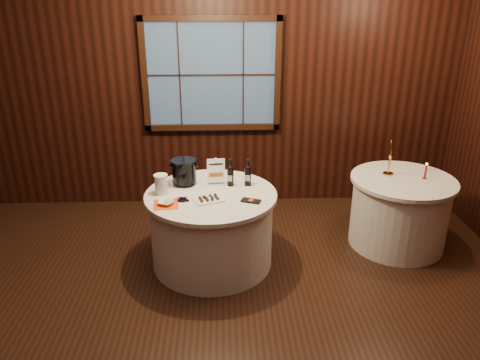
{
  "coord_description": "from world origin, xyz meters",
  "views": [
    {
      "loc": [
        0.12,
        -3.12,
        2.63
      ],
      "look_at": [
        0.28,
        0.9,
        0.95
      ],
      "focal_mm": 35.0,
      "sensor_mm": 36.0,
      "label": 1
    }
  ],
  "objects_px": {
    "main_table": "(212,228)",
    "chocolate_box": "(251,201)",
    "glass_pitcher": "(161,184)",
    "chocolate_plate": "(209,199)",
    "cracker_bowl": "(166,203)",
    "brass_candlestick": "(390,162)",
    "port_bottle_right": "(248,174)",
    "side_table": "(399,211)",
    "ice_bucket": "(184,172)",
    "sign_stand": "(216,175)",
    "red_candle": "(425,173)",
    "port_bottle_left": "(230,174)",
    "grape_bunch": "(183,199)"
  },
  "relations": [
    {
      "from": "chocolate_plate",
      "to": "port_bottle_right",
      "type": "bearing_deg",
      "value": 42.66
    },
    {
      "from": "side_table",
      "to": "sign_stand",
      "type": "relative_size",
      "value": 3.77
    },
    {
      "from": "main_table",
      "to": "ice_bucket",
      "type": "xyz_separation_m",
      "value": [
        -0.27,
        0.24,
        0.52
      ]
    },
    {
      "from": "cracker_bowl",
      "to": "brass_candlestick",
      "type": "height_order",
      "value": "brass_candlestick"
    },
    {
      "from": "ice_bucket",
      "to": "grape_bunch",
      "type": "bearing_deg",
      "value": -87.94
    },
    {
      "from": "ice_bucket",
      "to": "grape_bunch",
      "type": "distance_m",
      "value": 0.42
    },
    {
      "from": "side_table",
      "to": "chocolate_plate",
      "type": "distance_m",
      "value": 2.11
    },
    {
      "from": "glass_pitcher",
      "to": "chocolate_plate",
      "type": "bearing_deg",
      "value": -13.04
    },
    {
      "from": "cracker_bowl",
      "to": "brass_candlestick",
      "type": "distance_m",
      "value": 2.37
    },
    {
      "from": "side_table",
      "to": "red_candle",
      "type": "bearing_deg",
      "value": -5.29
    },
    {
      "from": "side_table",
      "to": "cracker_bowl",
      "type": "distance_m",
      "value": 2.5
    },
    {
      "from": "chocolate_box",
      "to": "red_candle",
      "type": "distance_m",
      "value": 1.9
    },
    {
      "from": "main_table",
      "to": "glass_pitcher",
      "type": "bearing_deg",
      "value": 177.43
    },
    {
      "from": "brass_candlestick",
      "to": "side_table",
      "type": "bearing_deg",
      "value": -39.74
    },
    {
      "from": "cracker_bowl",
      "to": "chocolate_plate",
      "type": "bearing_deg",
      "value": 10.19
    },
    {
      "from": "brass_candlestick",
      "to": "cracker_bowl",
      "type": "bearing_deg",
      "value": -164.17
    },
    {
      "from": "sign_stand",
      "to": "red_candle",
      "type": "relative_size",
      "value": 1.63
    },
    {
      "from": "main_table",
      "to": "chocolate_plate",
      "type": "distance_m",
      "value": 0.43
    },
    {
      "from": "ice_bucket",
      "to": "chocolate_plate",
      "type": "bearing_deg",
      "value": -57.97
    },
    {
      "from": "port_bottle_left",
      "to": "glass_pitcher",
      "type": "relative_size",
      "value": 1.44
    },
    {
      "from": "main_table",
      "to": "chocolate_box",
      "type": "relative_size",
      "value": 7.16
    },
    {
      "from": "cracker_bowl",
      "to": "red_candle",
      "type": "distance_m",
      "value": 2.67
    },
    {
      "from": "side_table",
      "to": "sign_stand",
      "type": "bearing_deg",
      "value": -177.62
    },
    {
      "from": "port_bottle_left",
      "to": "ice_bucket",
      "type": "xyz_separation_m",
      "value": [
        -0.46,
        0.05,
        0.02
      ]
    },
    {
      "from": "main_table",
      "to": "port_bottle_right",
      "type": "height_order",
      "value": "port_bottle_right"
    },
    {
      "from": "side_table",
      "to": "chocolate_plate",
      "type": "bearing_deg",
      "value": -166.99
    },
    {
      "from": "glass_pitcher",
      "to": "port_bottle_left",
      "type": "bearing_deg",
      "value": 23.21
    },
    {
      "from": "ice_bucket",
      "to": "red_candle",
      "type": "xyz_separation_m",
      "value": [
        2.48,
        0.04,
        -0.07
      ]
    },
    {
      "from": "chocolate_plate",
      "to": "red_candle",
      "type": "distance_m",
      "value": 2.27
    },
    {
      "from": "sign_stand",
      "to": "cracker_bowl",
      "type": "xyz_separation_m",
      "value": [
        -0.46,
        -0.45,
        -0.08
      ]
    },
    {
      "from": "sign_stand",
      "to": "port_bottle_right",
      "type": "height_order",
      "value": "sign_stand"
    },
    {
      "from": "red_candle",
      "to": "sign_stand",
      "type": "bearing_deg",
      "value": -178.37
    },
    {
      "from": "glass_pitcher",
      "to": "cracker_bowl",
      "type": "relative_size",
      "value": 1.39
    },
    {
      "from": "main_table",
      "to": "side_table",
      "type": "relative_size",
      "value": 1.19
    },
    {
      "from": "ice_bucket",
      "to": "brass_candlestick",
      "type": "xyz_separation_m",
      "value": [
        2.14,
        0.17,
        0.01
      ]
    },
    {
      "from": "port_bottle_right",
      "to": "chocolate_plate",
      "type": "relative_size",
      "value": 0.88
    },
    {
      "from": "side_table",
      "to": "chocolate_plate",
      "type": "height_order",
      "value": "chocolate_plate"
    },
    {
      "from": "chocolate_plate",
      "to": "brass_candlestick",
      "type": "distance_m",
      "value": 1.98
    },
    {
      "from": "sign_stand",
      "to": "glass_pitcher",
      "type": "distance_m",
      "value": 0.56
    },
    {
      "from": "chocolate_box",
      "to": "grape_bunch",
      "type": "xyz_separation_m",
      "value": [
        -0.63,
        0.04,
        0.01
      ]
    },
    {
      "from": "chocolate_box",
      "to": "brass_candlestick",
      "type": "bearing_deg",
      "value": 43.5
    },
    {
      "from": "port_bottle_right",
      "to": "red_candle",
      "type": "height_order",
      "value": "port_bottle_right"
    },
    {
      "from": "ice_bucket",
      "to": "sign_stand",
      "type": "bearing_deg",
      "value": -3.3
    },
    {
      "from": "main_table",
      "to": "glass_pitcher",
      "type": "height_order",
      "value": "glass_pitcher"
    },
    {
      "from": "port_bottle_right",
      "to": "chocolate_plate",
      "type": "distance_m",
      "value": 0.53
    },
    {
      "from": "port_bottle_right",
      "to": "chocolate_box",
      "type": "height_order",
      "value": "port_bottle_right"
    },
    {
      "from": "chocolate_plate",
      "to": "cracker_bowl",
      "type": "bearing_deg",
      "value": -169.81
    },
    {
      "from": "side_table",
      "to": "chocolate_box",
      "type": "bearing_deg",
      "value": -162.89
    },
    {
      "from": "chocolate_box",
      "to": "cracker_bowl",
      "type": "distance_m",
      "value": 0.78
    },
    {
      "from": "side_table",
      "to": "brass_candlestick",
      "type": "xyz_separation_m",
      "value": [
        -0.13,
        0.11,
        0.52
      ]
    }
  ]
}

